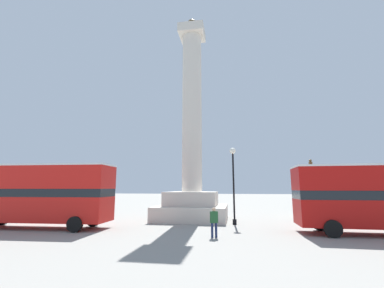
% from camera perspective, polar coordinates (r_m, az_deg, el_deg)
% --- Properties ---
extents(ground_plane, '(200.00, 200.00, 0.00)m').
position_cam_1_polar(ground_plane, '(23.92, -0.00, -16.47)').
color(ground_plane, gray).
extents(monument_column, '(6.20, 6.20, 19.81)m').
position_cam_1_polar(monument_column, '(23.92, -0.00, -2.98)').
color(monument_column, beige).
rests_on(monument_column, ground_plane).
extents(bus_b, '(10.65, 3.19, 4.46)m').
position_cam_1_polar(bus_b, '(21.80, -31.00, -9.29)').
color(bus_b, red).
rests_on(bus_b, ground_plane).
extents(equestrian_statue, '(3.92, 3.19, 5.65)m').
position_cam_1_polar(equestrian_statue, '(28.25, 25.41, -11.35)').
color(equestrian_statue, beige).
rests_on(equestrian_statue, ground_plane).
extents(street_lamp, '(0.49, 0.49, 6.03)m').
position_cam_1_polar(street_lamp, '(20.93, 9.18, -7.00)').
color(street_lamp, black).
rests_on(street_lamp, ground_plane).
extents(pedestrian_near_lamp, '(0.48, 0.33, 1.68)m').
position_cam_1_polar(pedestrian_near_lamp, '(15.55, 4.91, -16.61)').
color(pedestrian_near_lamp, '#192347').
rests_on(pedestrian_near_lamp, ground_plane).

